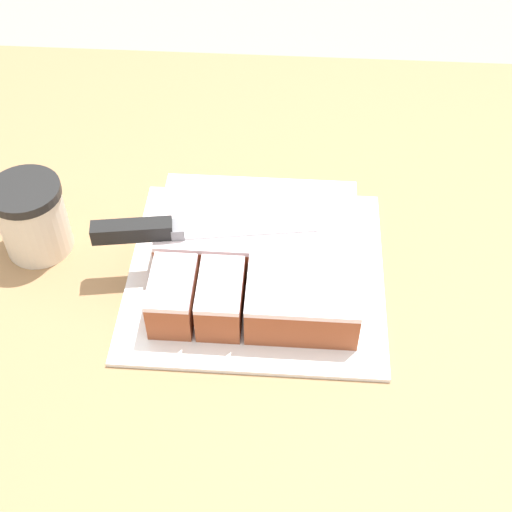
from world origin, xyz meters
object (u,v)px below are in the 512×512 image
at_px(cake_board, 256,273).
at_px(coffee_cup, 32,218).
at_px(cake, 258,255).
at_px(knife, 157,230).

relative_size(cake_board, coffee_cup, 3.15).
bearing_deg(coffee_cup, cake_board, -6.38).
bearing_deg(cake, coffee_cup, 174.05).
bearing_deg(coffee_cup, cake, -5.95).
bearing_deg(cake, cake_board, -138.93).
distance_m(cake_board, coffee_cup, 0.29).
bearing_deg(coffee_cup, knife, -11.17).
height_order(cake, knife, knife).
bearing_deg(knife, coffee_cup, 159.87).
xyz_separation_m(cake, coffee_cup, (-0.29, 0.03, 0.02)).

